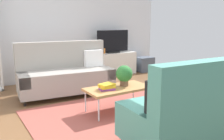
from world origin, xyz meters
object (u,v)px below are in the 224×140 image
(bottle_0, at_px, (101,50))
(tv_console, at_px, (113,64))
(potted_plant, at_px, (124,74))
(table_book_0, at_px, (107,89))
(bottle_1, at_px, (104,51))
(couch_beige, at_px, (66,74))
(tv, at_px, (113,42))
(storage_trunk, at_px, (144,64))
(vase_0, at_px, (94,51))
(couch_green, at_px, (199,108))
(coffee_table, at_px, (118,89))

(bottle_0, bearing_deg, tv_console, 5.73)
(potted_plant, height_order, table_book_0, potted_plant)
(bottle_0, bearing_deg, bottle_1, 0.00)
(potted_plant, distance_m, bottle_1, 2.67)
(potted_plant, relative_size, bottle_1, 2.42)
(couch_beige, bearing_deg, bottle_0, -137.65)
(couch_beige, distance_m, tv, 2.22)
(tv, height_order, potted_plant, tv)
(storage_trunk, height_order, potted_plant, potted_plant)
(vase_0, height_order, bottle_1, vase_0)
(couch_green, relative_size, coffee_table, 1.76)
(table_book_0, bearing_deg, tv, 55.99)
(coffee_table, height_order, potted_plant, potted_plant)
(couch_beige, xyz_separation_m, storage_trunk, (2.96, 1.02, -0.22))
(coffee_table, xyz_separation_m, vase_0, (0.90, 2.58, 0.34))
(tv, distance_m, vase_0, 0.62)
(coffee_table, bearing_deg, tv, 59.51)
(couch_beige, relative_size, bottle_0, 9.71)
(tv_console, distance_m, bottle_0, 0.58)
(coffee_table, bearing_deg, storage_trunk, 43.33)
(couch_green, distance_m, storage_trunk, 4.49)
(potted_plant, xyz_separation_m, vase_0, (0.75, 2.55, 0.11))
(tv, bearing_deg, table_book_0, -124.01)
(bottle_0, bearing_deg, storage_trunk, -2.29)
(couch_green, bearing_deg, tv_console, 75.76)
(coffee_table, height_order, bottle_1, bottle_1)
(tv_console, xyz_separation_m, bottle_1, (-0.29, -0.04, 0.39))
(tv_console, bearing_deg, coffee_table, -120.30)
(couch_green, bearing_deg, vase_0, 83.84)
(coffee_table, height_order, tv_console, tv_console)
(couch_beige, relative_size, storage_trunk, 3.80)
(couch_green, relative_size, tv, 1.94)
(coffee_table, bearing_deg, bottle_0, 66.54)
(tv_console, bearing_deg, bottle_1, -172.24)
(tv, bearing_deg, potted_plant, -118.21)
(tv_console, relative_size, storage_trunk, 2.69)
(table_book_0, distance_m, bottle_1, 2.90)
(vase_0, relative_size, bottle_0, 0.91)
(couch_beige, xyz_separation_m, tv, (1.86, 1.10, 0.51))
(couch_beige, relative_size, vase_0, 10.73)
(couch_beige, height_order, vase_0, couch_beige)
(couch_beige, xyz_separation_m, tv_console, (1.86, 1.12, -0.12))
(couch_green, distance_m, vase_0, 4.06)
(couch_beige, height_order, tv, tv)
(tv_console, distance_m, storage_trunk, 1.11)
(tv, bearing_deg, couch_beige, -149.49)
(coffee_table, xyz_separation_m, potted_plant, (0.15, 0.03, 0.23))
(tv_console, bearing_deg, vase_0, 175.07)
(storage_trunk, relative_size, vase_0, 2.82)
(bottle_0, bearing_deg, couch_beige, -143.64)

